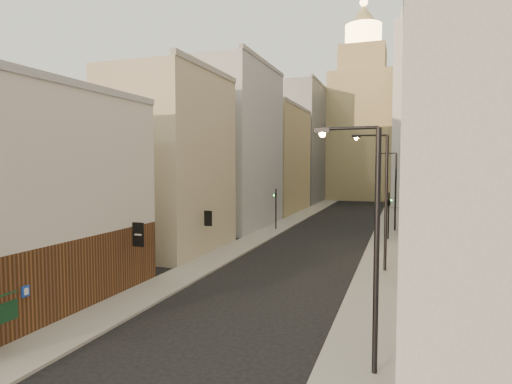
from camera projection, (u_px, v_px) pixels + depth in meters
name	position (u px, v px, depth m)	size (l,w,h in m)	color
sidewalk_left	(301.00, 216.00, 65.01)	(3.00, 140.00, 0.15)	gray
sidewalk_right	(390.00, 219.00, 60.79)	(3.00, 140.00, 0.15)	gray
near_building_left	(23.00, 200.00, 22.67)	(8.30, 23.04, 12.30)	brown
left_bldg_beige	(170.00, 163.00, 38.91)	(8.00, 12.00, 16.00)	tan
left_bldg_grey	(235.00, 148.00, 53.88)	(8.00, 16.00, 20.00)	gray
left_bldg_tan	(276.00, 161.00, 70.96)	(8.00, 18.00, 17.00)	tan
left_bldg_wingrid	(302.00, 145.00, 89.61)	(8.00, 20.00, 24.00)	gray
right_bldg_grey	(502.00, 163.00, 17.91)	(8.00, 16.00, 16.00)	gray
right_bldg_beige	(455.00, 139.00, 34.76)	(8.00, 16.00, 20.00)	tan
right_bldg_wingrid	(437.00, 124.00, 53.44)	(8.00, 20.00, 26.00)	gray
highrise	(463.00, 66.00, 77.09)	(21.00, 23.00, 51.20)	gray
clock_tower	(362.00, 121.00, 96.99)	(14.00, 14.00, 44.90)	tan
white_tower	(415.00, 107.00, 80.15)	(8.00, 8.00, 41.50)	silver
streetlamp_near	(370.00, 235.00, 15.72)	(2.45, 0.29, 9.32)	black
streetlamp_mid	(383.00, 194.00, 31.02)	(2.58, 0.92, 10.08)	black
streetlamp_far	(393.00, 187.00, 50.13)	(2.43, 0.38, 9.28)	black
traffic_light_left	(276.00, 201.00, 51.21)	(0.58, 0.49, 5.00)	black
traffic_light_right	(389.00, 204.00, 44.38)	(0.63, 0.60, 5.00)	black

